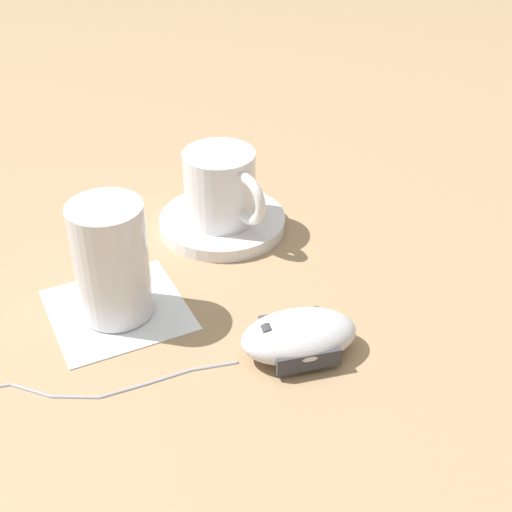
# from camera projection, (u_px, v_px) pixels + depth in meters

# --- Properties ---
(ground_plane) EXTENTS (3.00, 3.00, 0.00)m
(ground_plane) POSITION_uv_depth(u_px,v_px,m) (196.00, 297.00, 0.65)
(ground_plane) COLOR #9E7F5B
(saucer) EXTENTS (0.13, 0.13, 0.01)m
(saucer) POSITION_uv_depth(u_px,v_px,m) (223.00, 222.00, 0.74)
(saucer) COLOR white
(saucer) RESTS_ON ground
(coffee_cup) EXTENTS (0.08, 0.09, 0.07)m
(coffee_cup) POSITION_uv_depth(u_px,v_px,m) (222.00, 187.00, 0.71)
(coffee_cup) COLOR white
(coffee_cup) RESTS_ON saucer
(computer_mouse) EXTENTS (0.11, 0.08, 0.04)m
(computer_mouse) POSITION_uv_depth(u_px,v_px,m) (299.00, 336.00, 0.58)
(computer_mouse) COLOR silver
(computer_mouse) RESTS_ON ground
(mouse_cable) EXTENTS (0.22, 0.04, 0.00)m
(mouse_cable) POSITION_uv_depth(u_px,v_px,m) (101.00, 384.00, 0.55)
(mouse_cable) COLOR gray
(mouse_cable) RESTS_ON ground
(napkin_under_glass) EXTENTS (0.15, 0.15, 0.00)m
(napkin_under_glass) POSITION_uv_depth(u_px,v_px,m) (118.00, 309.00, 0.63)
(napkin_under_glass) COLOR white
(napkin_under_glass) RESTS_ON ground
(drinking_glass) EXTENTS (0.06, 0.06, 0.11)m
(drinking_glass) POSITION_uv_depth(u_px,v_px,m) (111.00, 261.00, 0.60)
(drinking_glass) COLOR silver
(drinking_glass) RESTS_ON napkin_under_glass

